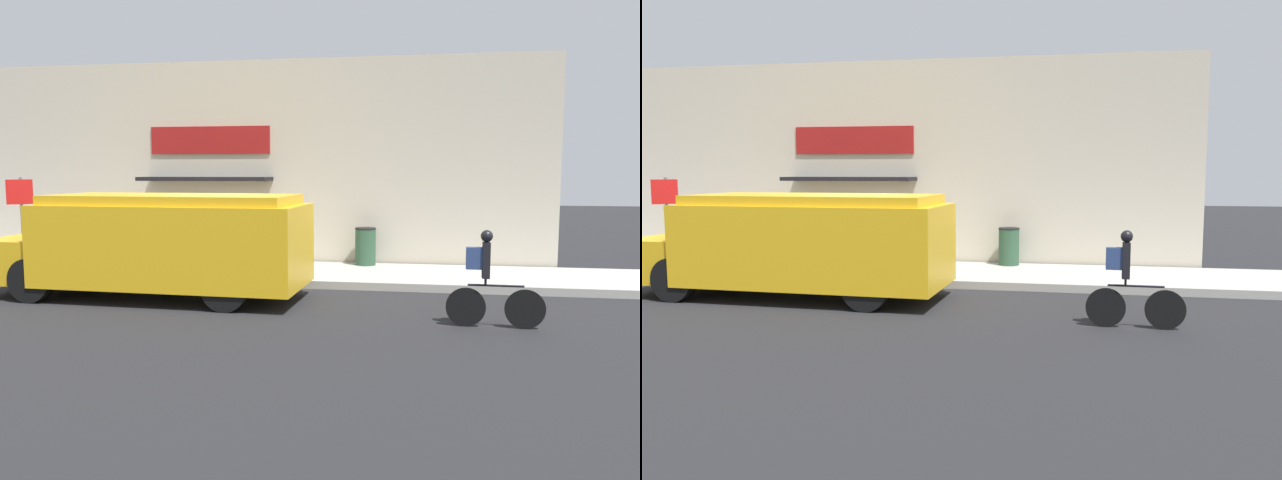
# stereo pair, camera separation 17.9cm
# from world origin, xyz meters

# --- Properties ---
(ground_plane) EXTENTS (70.00, 70.00, 0.00)m
(ground_plane) POSITION_xyz_m (0.00, 0.00, 0.00)
(ground_plane) COLOR #232326
(sidewalk) EXTENTS (28.00, 2.90, 0.18)m
(sidewalk) POSITION_xyz_m (0.00, 1.45, 0.09)
(sidewalk) COLOR #ADAAA3
(sidewalk) RESTS_ON ground_plane
(storefront) EXTENTS (15.67, 1.10, 5.44)m
(storefront) POSITION_xyz_m (-0.03, 3.04, 2.72)
(storefront) COLOR beige
(storefront) RESTS_ON ground_plane
(school_bus) EXTENTS (6.55, 2.77, 2.09)m
(school_bus) POSITION_xyz_m (-0.71, -1.44, 1.12)
(school_bus) COLOR yellow
(school_bus) RESTS_ON ground_plane
(cyclist) EXTENTS (1.59, 0.20, 1.61)m
(cyclist) POSITION_xyz_m (5.59, -2.81, 0.77)
(cyclist) COLOR black
(cyclist) RESTS_ON ground_plane
(stop_sign_post) EXTENTS (0.45, 0.45, 2.23)m
(stop_sign_post) POSITION_xyz_m (-5.14, 0.56, 1.67)
(stop_sign_post) COLOR slate
(stop_sign_post) RESTS_ON sidewalk
(trash_bin) EXTENTS (0.53, 0.53, 0.95)m
(trash_bin) POSITION_xyz_m (3.07, 2.54, 0.65)
(trash_bin) COLOR #2D5138
(trash_bin) RESTS_ON sidewalk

